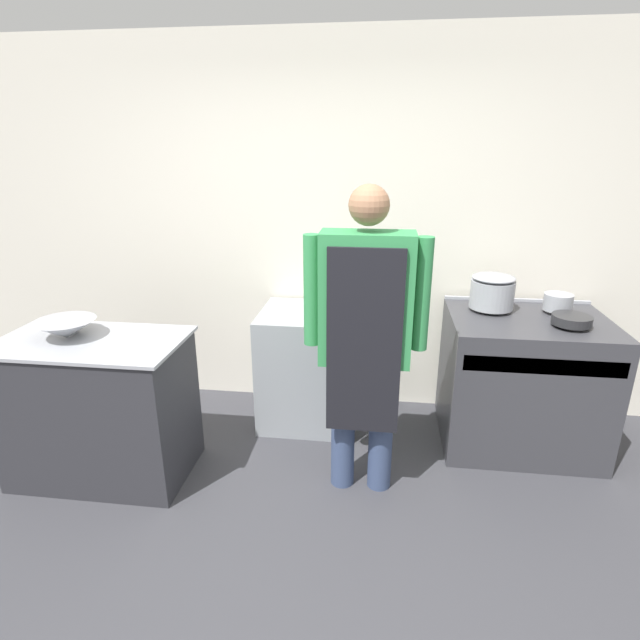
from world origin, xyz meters
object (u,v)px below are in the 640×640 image
fridge_unit (310,367)px  sauce_pot (558,302)px  person_cook (365,327)px  mixing_bowl (66,329)px  stove (521,381)px  saute_pan (572,320)px  stock_pot (492,291)px

fridge_unit → sauce_pot: sauce_pot is taller
person_cook → mixing_bowl: bearing=-178.6°
stove → sauce_pot: size_ratio=5.49×
person_cook → mixing_bowl: person_cook is taller
person_cook → saute_pan: (1.24, 0.49, -0.07)m
stove → stock_pot: size_ratio=3.51×
person_cook → stove: bearing=31.2°
person_cook → stock_pot: person_cook is taller
fridge_unit → sauce_pot: 1.75m
stove → stock_pot: bearing=148.3°
person_cook → sauce_pot: size_ratio=9.70×
fridge_unit → saute_pan: bearing=-8.4°
stove → mixing_bowl: size_ratio=2.89×
mixing_bowl → sauce_pot: 3.09m
stock_pot → sauce_pot: stock_pot is taller
stove → sauce_pot: (0.20, 0.14, 0.52)m
stock_pot → fridge_unit: bearing=-178.5°
mixing_bowl → person_cook: bearing=1.4°
saute_pan → stove: bearing=145.7°
mixing_bowl → sauce_pot: bearing=15.3°
stove → mixing_bowl: 2.90m
stove → stock_pot: 0.64m
mixing_bowl → saute_pan: 3.03m
stove → stock_pot: (-0.23, 0.14, 0.58)m
fridge_unit → mixing_bowl: mixing_bowl is taller
fridge_unit → sauce_pot: (1.66, 0.03, 0.55)m
stock_pot → saute_pan: stock_pot is taller
mixing_bowl → stock_pot: stock_pot is taller
mixing_bowl → saute_pan: mixing_bowl is taller
sauce_pot → stock_pot: bearing=180.0°
stove → saute_pan: size_ratio=4.31×
stove → saute_pan: saute_pan is taller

